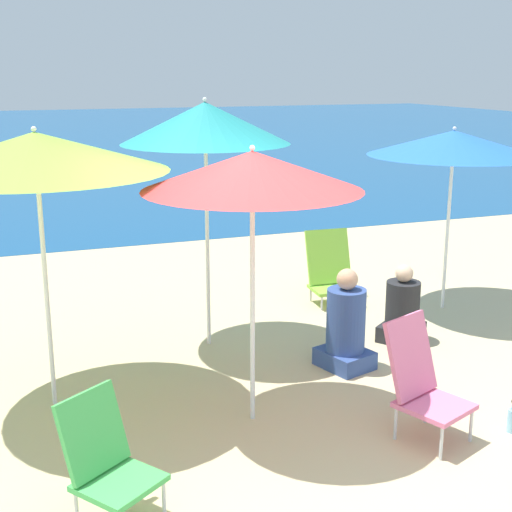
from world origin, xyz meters
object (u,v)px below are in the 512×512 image
beach_chair_lime (331,269)px  beach_umbrella_blue (454,143)px  beach_umbrella_teal (205,123)px  beach_umbrella_lime (36,152)px  beach_chair_green (106,457)px  beach_chair_pink (421,379)px  water_bottle (512,419)px  beach_umbrella_red (252,171)px  person_seated_far (346,328)px  person_seated_near (402,311)px

beach_chair_lime → beach_umbrella_blue: bearing=-28.0°
beach_umbrella_teal → beach_umbrella_lime: bearing=-152.0°
beach_umbrella_lime → beach_chair_green: beach_umbrella_lime is taller
beach_chair_pink → water_bottle: beach_chair_pink is taller
beach_umbrella_red → beach_chair_green: bearing=-144.4°
beach_chair_pink → beach_umbrella_teal: bearing=90.2°
beach_chair_lime → beach_umbrella_teal: bearing=-151.2°
beach_chair_lime → beach_chair_pink: 3.14m
beach_umbrella_blue → water_bottle: size_ratio=7.97×
beach_chair_green → beach_chair_pink: beach_chair_pink is taller
beach_chair_green → beach_chair_pink: (2.29, 0.23, 0.03)m
beach_umbrella_red → water_bottle: 2.64m
beach_umbrella_teal → person_seated_far: (0.98, -0.97, -1.75)m
person_seated_near → person_seated_far: (-0.83, -0.41, 0.07)m
beach_umbrella_red → beach_chair_lime: beach_umbrella_red is taller
beach_chair_green → person_seated_near: beach_chair_green is taller
beach_chair_green → person_seated_far: (2.35, 1.52, -0.04)m
beach_umbrella_lime → person_seated_near: (3.35, 0.26, -1.71)m
beach_umbrella_blue → person_seated_far: size_ratio=2.20×
beach_chair_pink → person_seated_far: (0.06, 1.29, -0.07)m
beach_chair_pink → person_seated_near: bearing=40.2°
beach_umbrella_red → beach_umbrella_blue: size_ratio=1.04×
beach_chair_green → beach_umbrella_red: bearing=0.4°
beach_chair_lime → person_seated_far: 1.90m
beach_umbrella_lime → person_seated_near: beach_umbrella_lime is taller
person_seated_near → beach_chair_pink: bearing=-64.3°
person_seated_far → beach_umbrella_teal: bearing=118.6°
water_bottle → beach_umbrella_lime: bearing=152.2°
beach_chair_pink → beach_umbrella_blue: bearing=30.1°
beach_chair_lime → beach_chair_green: size_ratio=1.05×
beach_umbrella_blue → beach_chair_lime: beach_umbrella_blue is taller
person_seated_near → water_bottle: 1.93m
beach_umbrella_red → water_bottle: (1.72, -0.86, -1.80)m
beach_umbrella_lime → beach_umbrella_red: bearing=-29.2°
beach_umbrella_red → beach_umbrella_teal: (0.13, 1.60, 0.22)m
beach_umbrella_teal → beach_chair_green: (-1.37, -2.48, -1.72)m
beach_umbrella_teal → beach_chair_green: bearing=-118.8°
beach_umbrella_lime → beach_chair_lime: (3.23, 1.61, -1.63)m
beach_umbrella_red → beach_chair_pink: beach_umbrella_red is taller
beach_chair_pink → water_bottle: 0.78m
beach_chair_lime → beach_chair_pink: (-0.77, -3.05, 0.06)m
beach_umbrella_red → beach_umbrella_teal: 1.62m
person_seated_near → beach_chair_green: bearing=-95.4°
beach_umbrella_teal → beach_chair_lime: (1.70, 0.80, -1.75)m
beach_umbrella_teal → water_bottle: beach_umbrella_teal is taller
beach_umbrella_lime → water_bottle: (3.13, -1.65, -1.91)m
beach_umbrella_red → beach_chair_lime: (1.83, 2.39, -1.53)m
beach_chair_pink → beach_chair_green: bearing=163.7°
person_seated_far → beach_umbrella_blue: bearing=14.5°
beach_umbrella_lime → beach_chair_green: bearing=-84.3°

